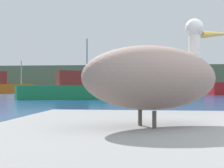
{
  "coord_description": "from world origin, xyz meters",
  "views": [
    {
      "loc": [
        -1.28,
        -1.98,
        1.07
      ],
      "look_at": [
        -3.28,
        14.81,
        1.12
      ],
      "focal_mm": 53.53,
      "sensor_mm": 36.0,
      "label": 1
    }
  ],
  "objects": [
    {
      "name": "hillside_backdrop",
      "position": [
        0.0,
        75.73,
        2.75
      ],
      "size": [
        140.0,
        10.04,
        5.5
      ],
      "primitive_type": "cube",
      "color": "#6B7A51",
      "rests_on": "ground"
    },
    {
      "name": "fishing_boat_orange",
      "position": [
        -21.04,
        39.64,
        1.07
      ],
      "size": [
        8.26,
        4.86,
        4.29
      ],
      "rotation": [
        0.0,
        0.0,
        0.36
      ],
      "color": "orange",
      "rests_on": "ground"
    },
    {
      "name": "pelican",
      "position": [
        -1.26,
        0.47,
        1.13
      ],
      "size": [
        1.32,
        1.06,
        0.82
      ],
      "rotation": [
        0.0,
        0.0,
        0.61
      ],
      "color": "gray",
      "rests_on": "pier_dock"
    },
    {
      "name": "fishing_boat_green",
      "position": [
        -8.18,
        23.75,
        0.77
      ],
      "size": [
        7.21,
        5.17,
        4.83
      ],
      "rotation": [
        0.0,
        0.0,
        0.48
      ],
      "color": "#1E8C4C",
      "rests_on": "ground"
    }
  ]
}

